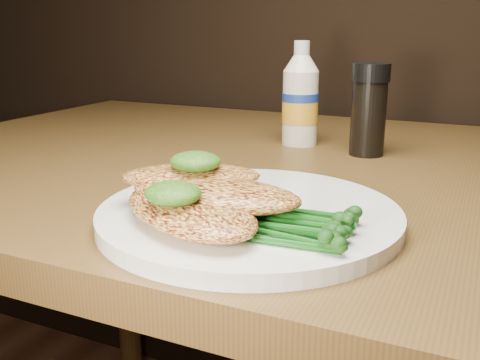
% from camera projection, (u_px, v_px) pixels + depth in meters
% --- Properties ---
extents(plate, '(0.29, 0.29, 0.01)m').
position_uv_depth(plate, '(249.00, 215.00, 0.52)').
color(plate, white).
rests_on(plate, dining_table).
extents(chicken_front, '(0.19, 0.16, 0.03)m').
position_uv_depth(chicken_front, '(189.00, 210.00, 0.47)').
color(chicken_front, '#F0AB4C').
rests_on(chicken_front, plate).
extents(chicken_mid, '(0.17, 0.09, 0.02)m').
position_uv_depth(chicken_mid, '(215.00, 194.00, 0.49)').
color(chicken_mid, '#F0AB4C').
rests_on(chicken_mid, plate).
extents(chicken_back, '(0.15, 0.12, 0.02)m').
position_uv_depth(chicken_back, '(191.00, 176.00, 0.52)').
color(chicken_back, '#F0AB4C').
rests_on(chicken_back, plate).
extents(pesto_front, '(0.06, 0.06, 0.02)m').
position_uv_depth(pesto_front, '(173.00, 193.00, 0.45)').
color(pesto_front, black).
rests_on(pesto_front, chicken_front).
extents(pesto_back, '(0.05, 0.05, 0.02)m').
position_uv_depth(pesto_back, '(195.00, 161.00, 0.51)').
color(pesto_back, black).
rests_on(pesto_back, chicken_back).
extents(broccolini_bundle, '(0.17, 0.15, 0.02)m').
position_uv_depth(broccolini_bundle, '(285.00, 218.00, 0.46)').
color(broccolini_bundle, '#104B11').
rests_on(broccolini_bundle, plate).
extents(mayo_bottle, '(0.06, 0.06, 0.16)m').
position_uv_depth(mayo_bottle, '(300.00, 94.00, 0.84)').
color(mayo_bottle, white).
rests_on(mayo_bottle, dining_table).
extents(pepper_grinder, '(0.07, 0.07, 0.13)m').
position_uv_depth(pepper_grinder, '(369.00, 110.00, 0.78)').
color(pepper_grinder, black).
rests_on(pepper_grinder, dining_table).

